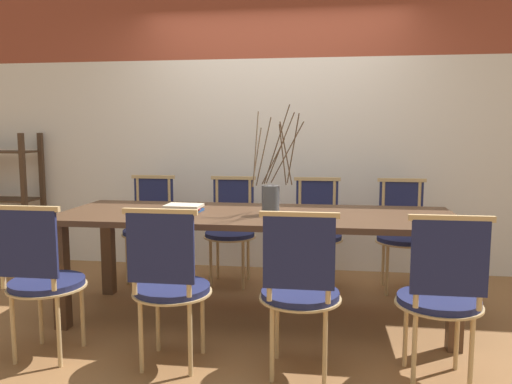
# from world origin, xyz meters

# --- Properties ---
(ground_plane) EXTENTS (16.00, 16.00, 0.00)m
(ground_plane) POSITION_xyz_m (0.00, 0.00, 0.00)
(ground_plane) COLOR olive
(wall_rear) EXTENTS (12.00, 0.06, 3.20)m
(wall_rear) POSITION_xyz_m (0.00, 1.37, 1.60)
(wall_rear) COLOR silver
(wall_rear) RESTS_ON ground_plane
(dining_table) EXTENTS (2.79, 0.96, 0.77)m
(dining_table) POSITION_xyz_m (0.00, 0.00, 0.68)
(dining_table) COLOR #4C3321
(dining_table) RESTS_ON ground_plane
(chair_near_leftend) EXTENTS (0.46, 0.46, 0.94)m
(chair_near_leftend) POSITION_xyz_m (-1.16, -0.82, 0.51)
(chair_near_leftend) COLOR #1E234C
(chair_near_leftend) RESTS_ON ground_plane
(chair_near_left) EXTENTS (0.46, 0.46, 0.94)m
(chair_near_left) POSITION_xyz_m (-0.38, -0.82, 0.51)
(chair_near_left) COLOR #1E234C
(chair_near_left) RESTS_ON ground_plane
(chair_near_center) EXTENTS (0.46, 0.46, 0.94)m
(chair_near_center) POSITION_xyz_m (0.36, -0.82, 0.51)
(chair_near_center) COLOR #1E234C
(chair_near_center) RESTS_ON ground_plane
(chair_near_right) EXTENTS (0.46, 0.46, 0.94)m
(chair_near_right) POSITION_xyz_m (1.10, -0.82, 0.51)
(chair_near_right) COLOR #1E234C
(chair_near_right) RESTS_ON ground_plane
(chair_far_leftend) EXTENTS (0.46, 0.46, 0.94)m
(chair_far_leftend) POSITION_xyz_m (-1.10, 0.82, 0.51)
(chair_far_leftend) COLOR #1E234C
(chair_far_leftend) RESTS_ON ground_plane
(chair_far_left) EXTENTS (0.46, 0.46, 0.94)m
(chair_far_left) POSITION_xyz_m (-0.34, 0.82, 0.51)
(chair_far_left) COLOR #1E234C
(chair_far_left) RESTS_ON ground_plane
(chair_far_center) EXTENTS (0.46, 0.46, 0.94)m
(chair_far_center) POSITION_xyz_m (0.42, 0.82, 0.51)
(chair_far_center) COLOR #1E234C
(chair_far_center) RESTS_ON ground_plane
(chair_far_right) EXTENTS (0.46, 0.46, 0.94)m
(chair_far_right) POSITION_xyz_m (1.14, 0.82, 0.51)
(chair_far_right) COLOR #1E234C
(chair_far_right) RESTS_ON ground_plane
(vase_centerpiece) EXTENTS (0.35, 0.37, 0.76)m
(vase_centerpiece) POSITION_xyz_m (0.11, -0.07, 0.91)
(vase_centerpiece) COLOR #4C5156
(vase_centerpiece) RESTS_ON dining_table
(book_stack) EXTENTS (0.27, 0.20, 0.05)m
(book_stack) POSITION_xyz_m (-0.53, -0.01, 0.80)
(book_stack) COLOR #234C8C
(book_stack) RESTS_ON dining_table
(shelving_rack) EXTENTS (0.71, 0.37, 1.33)m
(shelving_rack) POSITION_xyz_m (-2.73, 1.12, 0.66)
(shelving_rack) COLOR #422D1E
(shelving_rack) RESTS_ON ground_plane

